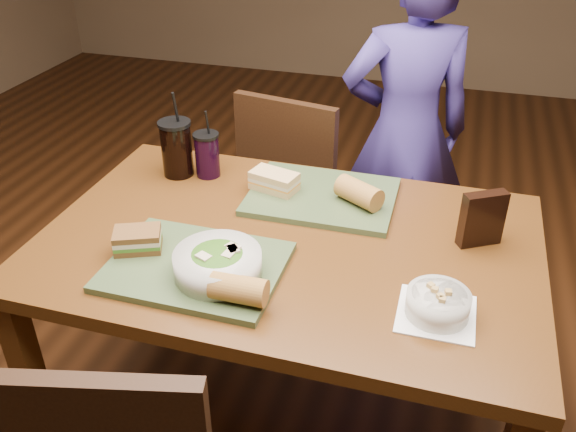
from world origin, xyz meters
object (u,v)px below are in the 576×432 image
(diner, at_px, (405,134))
(dining_table, at_px, (288,266))
(baguette_near, at_px, (239,289))
(sandwich_far, at_px, (274,181))
(tray_near, at_px, (196,267))
(baguette_far, at_px, (359,193))
(soup_bowl, at_px, (438,304))
(cup_berry, at_px, (207,154))
(cup_cola, at_px, (177,148))
(chip_bag, at_px, (482,219))
(tray_far, at_px, (322,196))
(chair_far, at_px, (292,190))
(sandwich_near, at_px, (138,240))
(salad_bowl, at_px, (218,262))

(diner, bearing_deg, dining_table, 57.29)
(baguette_near, bearing_deg, diner, 79.29)
(sandwich_far, bearing_deg, dining_table, -63.88)
(tray_near, bearing_deg, baguette_far, 50.93)
(diner, xyz_separation_m, soup_bowl, (0.20, -1.10, 0.09))
(sandwich_far, xyz_separation_m, baguette_far, (0.25, -0.01, 0.01))
(soup_bowl, height_order, cup_berry, cup_berry)
(tray_near, height_order, sandwich_far, sandwich_far)
(cup_cola, relative_size, chip_bag, 1.84)
(tray_far, bearing_deg, chair_far, 115.71)
(baguette_near, bearing_deg, dining_table, 84.90)
(tray_near, height_order, baguette_far, baguette_far)
(chair_far, relative_size, sandwich_far, 5.95)
(dining_table, bearing_deg, cup_cola, 149.37)
(cup_cola, bearing_deg, chip_bag, -8.50)
(baguette_near, bearing_deg, chip_bag, 39.37)
(soup_bowl, relative_size, cup_cola, 0.63)
(sandwich_near, height_order, baguette_near, baguette_near)
(chair_far, relative_size, salad_bowl, 4.32)
(chair_far, bearing_deg, tray_far, -64.29)
(salad_bowl, distance_m, cup_cola, 0.58)
(diner, height_order, chip_bag, diner)
(chair_far, bearing_deg, soup_bowl, -56.61)
(diner, relative_size, tray_near, 3.30)
(chair_far, bearing_deg, cup_berry, -110.16)
(cup_cola, distance_m, chip_bag, 0.92)
(sandwich_near, distance_m, baguette_far, 0.62)
(soup_bowl, bearing_deg, cup_berry, 147.40)
(sandwich_near, distance_m, cup_cola, 0.44)
(dining_table, xyz_separation_m, chair_far, (-0.19, 0.69, -0.16))
(sandwich_near, relative_size, cup_berry, 0.63)
(dining_table, xyz_separation_m, diner, (0.20, 0.91, 0.03))
(diner, height_order, tray_far, diner)
(baguette_far, xyz_separation_m, cup_cola, (-0.58, 0.05, 0.04))
(tray_near, height_order, chip_bag, chip_bag)
(sandwich_far, relative_size, chip_bag, 1.02)
(salad_bowl, height_order, chip_bag, chip_bag)
(baguette_near, bearing_deg, baguette_far, 70.80)
(dining_table, relative_size, sandwich_far, 8.64)
(baguette_far, bearing_deg, baguette_near, -109.20)
(baguette_far, relative_size, cup_cola, 0.49)
(sandwich_near, height_order, chip_bag, chip_bag)
(chair_far, height_order, chip_bag, chip_bag)
(diner, relative_size, sandwich_near, 10.21)
(tray_near, distance_m, salad_bowl, 0.09)
(dining_table, bearing_deg, soup_bowl, -26.39)
(sandwich_far, bearing_deg, baguette_far, -2.64)
(diner, bearing_deg, sandwich_near, 43.23)
(dining_table, xyz_separation_m, chip_bag, (0.48, 0.12, 0.16))
(baguette_far, bearing_deg, sandwich_near, -142.04)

